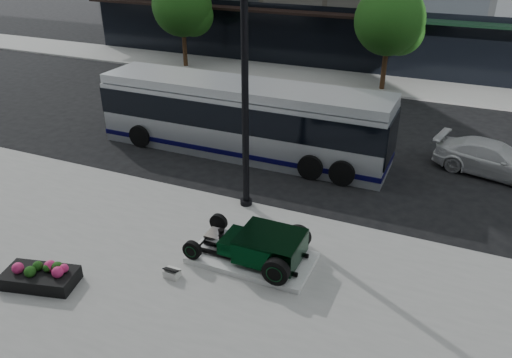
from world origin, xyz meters
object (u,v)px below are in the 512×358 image
at_px(transit_bus, 243,118).
at_px(lamppost, 245,109).
at_px(hot_rod, 263,245).
at_px(white_sedan, 493,159).
at_px(flower_planter, 40,277).

bearing_deg(transit_bus, lamppost, -63.57).
bearing_deg(transit_bus, hot_rod, -60.92).
relative_size(transit_bus, white_sedan, 2.83).
bearing_deg(lamppost, hot_rod, -57.15).
height_order(transit_bus, white_sedan, transit_bus).
bearing_deg(lamppost, transit_bus, 116.43).
height_order(hot_rod, flower_planter, hot_rod).
relative_size(hot_rod, lamppost, 0.45).
relative_size(lamppost, transit_bus, 0.60).
bearing_deg(white_sedan, transit_bus, 113.44).
bearing_deg(lamppost, flower_planter, -118.01).
bearing_deg(transit_bus, white_sedan, 11.04).
height_order(flower_planter, white_sedan, white_sedan).
relative_size(flower_planter, white_sedan, 0.48).
xyz_separation_m(hot_rod, transit_bus, (-3.87, 6.97, 0.79)).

